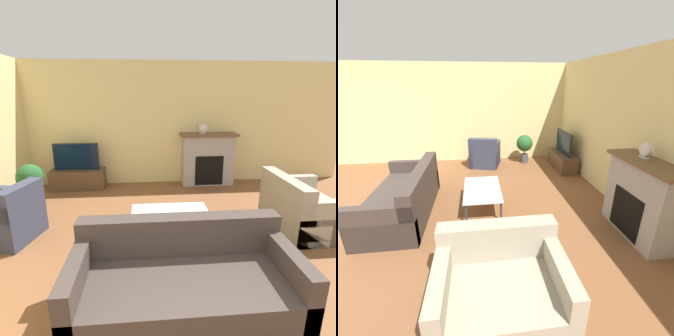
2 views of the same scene
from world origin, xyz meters
TOP-DOWN VIEW (x-y plane):
  - wall_back at (0.00, 5.19)m, footprint 8.74×0.06m
  - fireplace at (1.09, 4.94)m, footprint 1.26×0.48m
  - tv_stand at (-1.78, 4.86)m, footprint 1.14×0.43m
  - tv at (-1.78, 4.86)m, footprint 0.94×0.06m
  - couch_sectional at (0.02, 1.31)m, footprint 2.03×0.94m
  - couch_loveseat at (2.08, 2.78)m, footprint 0.93×1.23m
  - armchair_by_window at (-2.25, 2.81)m, footprint 0.92×0.90m
  - coffee_table at (0.02, 2.66)m, footprint 1.10×0.65m
  - potted_plant at (-2.39, 3.94)m, footprint 0.46×0.46m
  - mantel_clock at (0.96, 4.95)m, footprint 0.19×0.07m

SIDE VIEW (x-z plane):
  - tv_stand at x=-1.78m, z-range 0.00..0.42m
  - couch_sectional at x=0.02m, z-range -0.12..0.70m
  - couch_loveseat at x=2.08m, z-range -0.12..0.70m
  - armchair_by_window at x=-2.25m, z-range -0.11..0.71m
  - coffee_table at x=0.02m, z-range 0.16..0.54m
  - potted_plant at x=-2.39m, z-range 0.12..0.92m
  - fireplace at x=1.09m, z-range 0.03..1.20m
  - tv at x=-1.78m, z-range 0.42..1.01m
  - mantel_clock at x=0.96m, z-range 1.17..1.39m
  - wall_back at x=0.00m, z-range 0.00..2.70m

